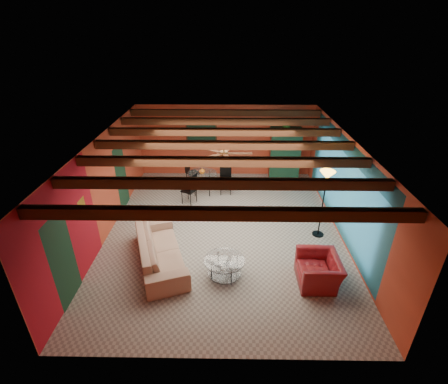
{
  "coord_description": "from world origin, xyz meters",
  "views": [
    {
      "loc": [
        0.13,
        -7.74,
        5.28
      ],
      "look_at": [
        0.0,
        0.2,
        1.15
      ],
      "focal_mm": 26.03,
      "sensor_mm": 36.0,
      "label": 1
    }
  ],
  "objects_px": {
    "dining_table": "(202,179)",
    "armoire": "(284,154)",
    "coffee_table": "(224,268)",
    "sofa": "(160,250)",
    "floor_lamp": "(323,204)",
    "armchair": "(318,270)",
    "potted_plant": "(287,123)",
    "vase": "(202,163)"
  },
  "relations": [
    {
      "from": "dining_table",
      "to": "armoire",
      "type": "xyz_separation_m",
      "value": [
        2.98,
        1.36,
        0.41
      ]
    },
    {
      "from": "dining_table",
      "to": "coffee_table",
      "type": "bearing_deg",
      "value": -78.96
    },
    {
      "from": "sofa",
      "to": "floor_lamp",
      "type": "bearing_deg",
      "value": -92.4
    },
    {
      "from": "armchair",
      "to": "floor_lamp",
      "type": "relative_size",
      "value": 0.52
    },
    {
      "from": "armchair",
      "to": "dining_table",
      "type": "height_order",
      "value": "dining_table"
    },
    {
      "from": "sofa",
      "to": "potted_plant",
      "type": "bearing_deg",
      "value": -55.32
    },
    {
      "from": "dining_table",
      "to": "floor_lamp",
      "type": "relative_size",
      "value": 1.03
    },
    {
      "from": "vase",
      "to": "floor_lamp",
      "type": "bearing_deg",
      "value": -35.86
    },
    {
      "from": "dining_table",
      "to": "vase",
      "type": "relative_size",
      "value": 10.23
    },
    {
      "from": "dining_table",
      "to": "sofa",
      "type": "bearing_deg",
      "value": -101.52
    },
    {
      "from": "coffee_table",
      "to": "dining_table",
      "type": "height_order",
      "value": "dining_table"
    },
    {
      "from": "armoire",
      "to": "potted_plant",
      "type": "relative_size",
      "value": 3.76
    },
    {
      "from": "potted_plant",
      "to": "vase",
      "type": "bearing_deg",
      "value": -155.39
    },
    {
      "from": "vase",
      "to": "dining_table",
      "type": "bearing_deg",
      "value": 0.0
    },
    {
      "from": "armoire",
      "to": "armchair",
      "type": "bearing_deg",
      "value": -88.17
    },
    {
      "from": "armchair",
      "to": "potted_plant",
      "type": "distance_m",
      "value": 5.99
    },
    {
      "from": "sofa",
      "to": "dining_table",
      "type": "distance_m",
      "value": 3.81
    },
    {
      "from": "potted_plant",
      "to": "dining_table",
      "type": "bearing_deg",
      "value": -155.39
    },
    {
      "from": "armchair",
      "to": "armoire",
      "type": "bearing_deg",
      "value": 179.9
    },
    {
      "from": "armchair",
      "to": "armoire",
      "type": "relative_size",
      "value": 0.55
    },
    {
      "from": "sofa",
      "to": "armoire",
      "type": "distance_m",
      "value": 6.34
    },
    {
      "from": "sofa",
      "to": "armchair",
      "type": "xyz_separation_m",
      "value": [
        3.71,
        -0.63,
        -0.03
      ]
    },
    {
      "from": "dining_table",
      "to": "potted_plant",
      "type": "height_order",
      "value": "potted_plant"
    },
    {
      "from": "sofa",
      "to": "armoire",
      "type": "xyz_separation_m",
      "value": [
        3.74,
        5.09,
        0.57
      ]
    },
    {
      "from": "dining_table",
      "to": "potted_plant",
      "type": "xyz_separation_m",
      "value": [
        2.98,
        1.36,
        1.59
      ]
    },
    {
      "from": "armchair",
      "to": "coffee_table",
      "type": "xyz_separation_m",
      "value": [
        -2.13,
        0.16,
        -0.09
      ]
    },
    {
      "from": "sofa",
      "to": "vase",
      "type": "distance_m",
      "value": 3.88
    },
    {
      "from": "armoire",
      "to": "floor_lamp",
      "type": "height_order",
      "value": "floor_lamp"
    },
    {
      "from": "sofa",
      "to": "floor_lamp",
      "type": "distance_m",
      "value": 4.41
    },
    {
      "from": "dining_table",
      "to": "floor_lamp",
      "type": "xyz_separation_m",
      "value": [
        3.43,
        -2.48,
        0.46
      ]
    },
    {
      "from": "sofa",
      "to": "armoire",
      "type": "height_order",
      "value": "armoire"
    },
    {
      "from": "sofa",
      "to": "coffee_table",
      "type": "height_order",
      "value": "sofa"
    },
    {
      "from": "dining_table",
      "to": "vase",
      "type": "bearing_deg",
      "value": 0.0
    },
    {
      "from": "armchair",
      "to": "dining_table",
      "type": "bearing_deg",
      "value": -145.74
    },
    {
      "from": "potted_plant",
      "to": "floor_lamp",
      "type": "bearing_deg",
      "value": -83.32
    },
    {
      "from": "sofa",
      "to": "vase",
      "type": "xyz_separation_m",
      "value": [
        0.76,
        3.73,
        0.78
      ]
    },
    {
      "from": "sofa",
      "to": "potted_plant",
      "type": "xyz_separation_m",
      "value": [
        3.74,
        5.09,
        1.75
      ]
    },
    {
      "from": "potted_plant",
      "to": "vase",
      "type": "relative_size",
      "value": 2.53
    },
    {
      "from": "armchair",
      "to": "vase",
      "type": "height_order",
      "value": "vase"
    },
    {
      "from": "armchair",
      "to": "coffee_table",
      "type": "distance_m",
      "value": 2.14
    },
    {
      "from": "armoire",
      "to": "dining_table",
      "type": "bearing_deg",
      "value": -153.28
    },
    {
      "from": "sofa",
      "to": "vase",
      "type": "relative_size",
      "value": 12.73
    }
  ]
}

